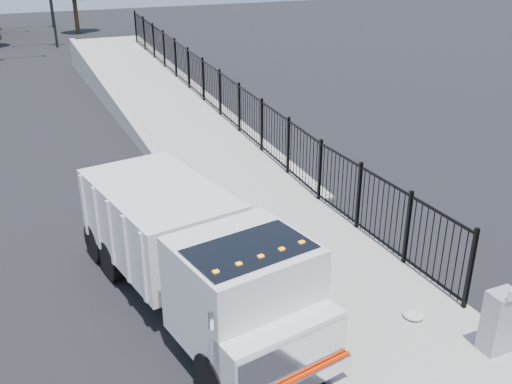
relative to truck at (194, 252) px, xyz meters
name	(u,v)px	position (x,y,z in m)	size (l,w,h in m)	color
ground	(269,302)	(1.49, -0.40, -1.37)	(120.00, 120.00, 0.00)	black
sidewalk	(400,330)	(3.41, -2.40, -1.31)	(3.55, 12.00, 0.12)	#9E998E
curb	(315,356)	(1.49, -2.40, -1.29)	(0.30, 12.00, 0.16)	#ADAAA3
ramp	(161,109)	(3.61, 15.60, -1.37)	(3.95, 24.00, 1.70)	#9E998E
iron_fence	(220,108)	(5.04, 11.60, -0.47)	(0.10, 28.00, 1.80)	black
truck	(194,252)	(0.00, 0.00, 0.00)	(3.42, 7.40, 2.44)	black
worker	(309,284)	(1.89, -1.39, -0.44)	(0.59, 0.39, 1.63)	#91184B
utility_cabinet	(499,322)	(4.59, -3.66, -0.63)	(0.55, 0.40, 1.25)	gray
debris	(414,314)	(3.87, -2.23, -1.20)	(0.45, 0.45, 0.11)	silver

